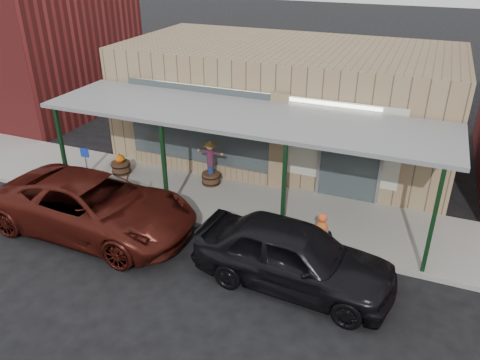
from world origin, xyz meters
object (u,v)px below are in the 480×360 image
at_px(handicap_sign, 86,163).
at_px(parked_sedan, 294,255).
at_px(barrel_pumpkin, 121,166).
at_px(barrel_scarecrow, 211,170).
at_px(car_maroon, 94,206).

relative_size(handicap_sign, parked_sedan, 0.29).
bearing_deg(parked_sedan, handicap_sign, 80.16).
distance_m(barrel_pumpkin, handicap_sign, 1.58).
relative_size(barrel_scarecrow, barrel_pumpkin, 2.00).
distance_m(barrel_scarecrow, parked_sedan, 5.50).
relative_size(handicap_sign, car_maroon, 0.25).
bearing_deg(handicap_sign, parked_sedan, -19.51).
distance_m(handicap_sign, parked_sedan, 7.80).
height_order(barrel_scarecrow, parked_sedan, barrel_scarecrow).
xyz_separation_m(barrel_pumpkin, handicap_sign, (-0.27, -1.40, 0.68)).
height_order(barrel_scarecrow, barrel_pumpkin, barrel_scarecrow).
height_order(handicap_sign, parked_sedan, parked_sedan).
xyz_separation_m(parked_sedan, car_maroon, (-5.91, 0.13, -0.01)).
height_order(parked_sedan, car_maroon, parked_sedan).
height_order(barrel_pumpkin, parked_sedan, parked_sedan).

